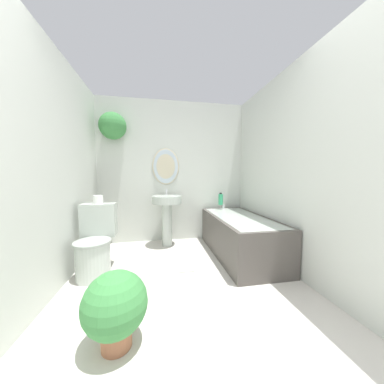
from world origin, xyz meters
The scene contains 10 objects.
wall_back centered at (-0.15, 2.83, 1.32)m, with size 2.60×0.41×2.40m.
wall_left centered at (-1.27, 1.41, 1.20)m, with size 0.06×2.95×2.40m.
wall_right centered at (1.27, 1.41, 1.20)m, with size 0.06×2.95×2.40m.
toilet centered at (-0.99, 1.78, 0.35)m, with size 0.39×0.55×0.79m.
pedestal_sink centered at (-0.13, 2.55, 0.59)m, with size 0.47×0.47×0.91m.
bathtub centered at (0.87, 2.00, 0.29)m, with size 0.71×1.55×0.63m.
shampoo_bottle centered at (0.80, 2.65, 0.73)m, with size 0.08×0.08×0.21m.
potted_plant centered at (-0.56, 0.73, 0.28)m, with size 0.41×0.41×0.51m.
bath_mat centered at (-0.13, 1.82, 0.01)m, with size 0.53×0.43×0.02m.
toilet_paper_roll centered at (-0.99, 1.96, 0.84)m, with size 0.11×0.11×0.10m.
Camera 1 is at (-0.28, -0.53, 1.12)m, focal length 18.00 mm.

